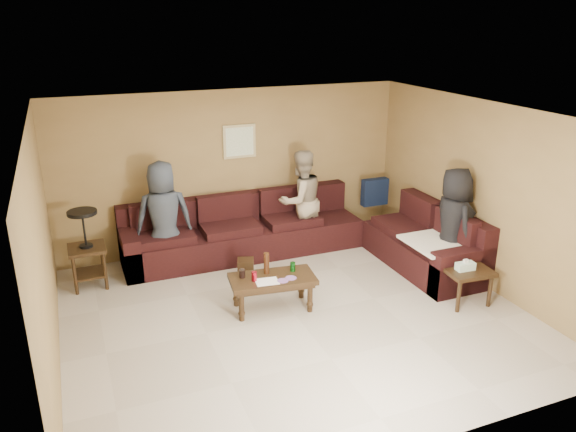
{
  "coord_description": "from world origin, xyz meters",
  "views": [
    {
      "loc": [
        -2.4,
        -5.7,
        3.55
      ],
      "look_at": [
        0.25,
        0.85,
        1.0
      ],
      "focal_mm": 35.0,
      "sensor_mm": 36.0,
      "label": 1
    }
  ],
  "objects_px": {
    "person_middle": "(301,201)",
    "person_right": "(453,224)",
    "end_table_left": "(86,247)",
    "side_table_right": "(467,274)",
    "coffee_table": "(272,282)",
    "sectional_sofa": "(306,239)",
    "person_left": "(164,217)",
    "waste_bin": "(246,269)"
  },
  "relations": [
    {
      "from": "sectional_sofa",
      "to": "person_middle",
      "type": "height_order",
      "value": "person_middle"
    },
    {
      "from": "waste_bin",
      "to": "end_table_left",
      "type": "bearing_deg",
      "value": 165.0
    },
    {
      "from": "side_table_right",
      "to": "sectional_sofa",
      "type": "bearing_deg",
      "value": 123.51
    },
    {
      "from": "waste_bin",
      "to": "person_right",
      "type": "height_order",
      "value": "person_right"
    },
    {
      "from": "side_table_right",
      "to": "person_left",
      "type": "bearing_deg",
      "value": 144.15
    },
    {
      "from": "person_right",
      "to": "end_table_left",
      "type": "bearing_deg",
      "value": 77.18
    },
    {
      "from": "sectional_sofa",
      "to": "person_left",
      "type": "distance_m",
      "value": 2.14
    },
    {
      "from": "end_table_left",
      "to": "side_table_right",
      "type": "height_order",
      "value": "end_table_left"
    },
    {
      "from": "end_table_left",
      "to": "waste_bin",
      "type": "distance_m",
      "value": 2.19
    },
    {
      "from": "end_table_left",
      "to": "person_middle",
      "type": "distance_m",
      "value": 3.23
    },
    {
      "from": "side_table_right",
      "to": "person_right",
      "type": "xyz_separation_m",
      "value": [
        0.27,
        0.71,
        0.39
      ]
    },
    {
      "from": "coffee_table",
      "to": "waste_bin",
      "type": "distance_m",
      "value": 1.01
    },
    {
      "from": "sectional_sofa",
      "to": "coffee_table",
      "type": "height_order",
      "value": "sectional_sofa"
    },
    {
      "from": "side_table_right",
      "to": "waste_bin",
      "type": "distance_m",
      "value": 3.01
    },
    {
      "from": "sectional_sofa",
      "to": "waste_bin",
      "type": "xyz_separation_m",
      "value": [
        -1.05,
        -0.27,
        -0.19
      ]
    },
    {
      "from": "sectional_sofa",
      "to": "person_left",
      "type": "bearing_deg",
      "value": 168.78
    },
    {
      "from": "side_table_right",
      "to": "person_middle",
      "type": "distance_m",
      "value": 2.81
    },
    {
      "from": "person_left",
      "to": "person_right",
      "type": "distance_m",
      "value": 4.06
    },
    {
      "from": "end_table_left",
      "to": "person_right",
      "type": "bearing_deg",
      "value": -18.93
    },
    {
      "from": "person_right",
      "to": "sectional_sofa",
      "type": "bearing_deg",
      "value": 56.58
    },
    {
      "from": "person_left",
      "to": "person_middle",
      "type": "bearing_deg",
      "value": -175.26
    },
    {
      "from": "person_right",
      "to": "waste_bin",
      "type": "bearing_deg",
      "value": 74.27
    },
    {
      "from": "coffee_table",
      "to": "end_table_left",
      "type": "bearing_deg",
      "value": 143.87
    },
    {
      "from": "coffee_table",
      "to": "end_table_left",
      "type": "relative_size",
      "value": 1.02
    },
    {
      "from": "waste_bin",
      "to": "person_left",
      "type": "bearing_deg",
      "value": 145.65
    },
    {
      "from": "person_left",
      "to": "end_table_left",
      "type": "bearing_deg",
      "value": 10.28
    },
    {
      "from": "sectional_sofa",
      "to": "person_left",
      "type": "xyz_separation_m",
      "value": [
        -2.04,
        0.4,
        0.49
      ]
    },
    {
      "from": "side_table_right",
      "to": "person_right",
      "type": "distance_m",
      "value": 0.85
    },
    {
      "from": "side_table_right",
      "to": "person_middle",
      "type": "relative_size",
      "value": 0.39
    },
    {
      "from": "sectional_sofa",
      "to": "coffee_table",
      "type": "distance_m",
      "value": 1.61
    },
    {
      "from": "end_table_left",
      "to": "person_middle",
      "type": "relative_size",
      "value": 0.69
    },
    {
      "from": "sectional_sofa",
      "to": "side_table_right",
      "type": "relative_size",
      "value": 7.47
    },
    {
      "from": "coffee_table",
      "to": "side_table_right",
      "type": "distance_m",
      "value": 2.5
    },
    {
      "from": "side_table_right",
      "to": "person_left",
      "type": "distance_m",
      "value": 4.21
    },
    {
      "from": "person_middle",
      "to": "person_right",
      "type": "relative_size",
      "value": 0.99
    },
    {
      "from": "waste_bin",
      "to": "person_middle",
      "type": "height_order",
      "value": "person_middle"
    },
    {
      "from": "coffee_table",
      "to": "waste_bin",
      "type": "xyz_separation_m",
      "value": [
        -0.04,
        0.98,
        -0.24
      ]
    },
    {
      "from": "coffee_table",
      "to": "person_right",
      "type": "height_order",
      "value": "person_right"
    },
    {
      "from": "coffee_table",
      "to": "end_table_left",
      "type": "distance_m",
      "value": 2.61
    },
    {
      "from": "person_left",
      "to": "person_middle",
      "type": "xyz_separation_m",
      "value": [
        2.14,
        0.03,
        -0.02
      ]
    },
    {
      "from": "person_left",
      "to": "sectional_sofa",
      "type": "bearing_deg",
      "value": 172.79
    },
    {
      "from": "end_table_left",
      "to": "side_table_right",
      "type": "bearing_deg",
      "value": -27.53
    }
  ]
}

